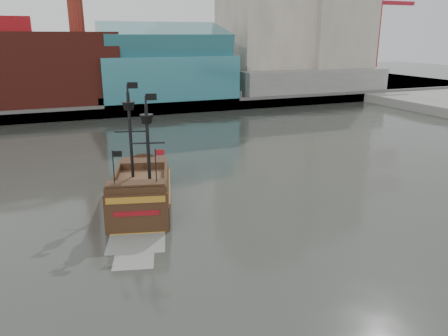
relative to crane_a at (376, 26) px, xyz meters
name	(u,v)px	position (x,y,z in m)	size (l,w,h in m)	color
ground	(266,242)	(-78.63, -82.00, -19.11)	(400.00, 400.00, 0.00)	#272924
promenade_far	(109,95)	(-78.63, 10.00, -18.11)	(220.00, 60.00, 2.00)	slate
seawall	(129,110)	(-78.63, -19.50, -17.81)	(220.00, 1.00, 2.60)	#4C4C49
skyline	(128,0)	(-73.43, 2.56, 5.44)	(149.00, 45.00, 62.00)	#796448
crane_a	(376,26)	(0.00, 0.00, 0.00)	(22.50, 4.00, 32.25)	slate
crane_b	(378,38)	(9.60, 10.00, -3.54)	(19.10, 4.00, 26.25)	slate
pirate_ship	(141,194)	(-86.42, -70.10, -17.95)	(9.32, 17.91, 12.86)	black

